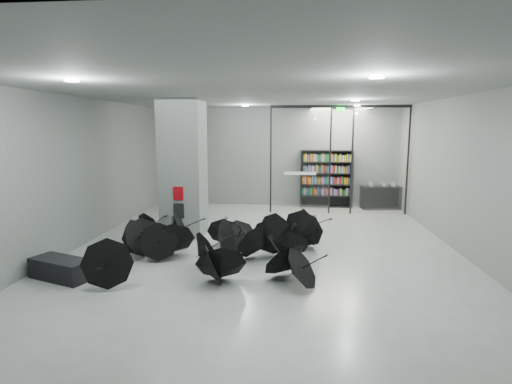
# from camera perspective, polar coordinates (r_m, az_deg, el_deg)

# --- Properties ---
(room) EXTENTS (14.00, 14.02, 4.01)m
(room) POSITION_cam_1_polar(r_m,az_deg,el_deg) (9.73, 0.98, 7.01)
(room) COLOR gray
(room) RESTS_ON ground
(column) EXTENTS (1.20, 1.20, 4.00)m
(column) POSITION_cam_1_polar(r_m,az_deg,el_deg) (12.19, -10.16, 3.30)
(column) COLOR slate
(column) RESTS_ON ground
(fire_cabinet) EXTENTS (0.28, 0.04, 0.38)m
(fire_cabinet) POSITION_cam_1_polar(r_m,az_deg,el_deg) (11.68, -10.87, -0.18)
(fire_cabinet) COLOR #A50A07
(fire_cabinet) RESTS_ON column
(info_panel) EXTENTS (0.30, 0.03, 0.42)m
(info_panel) POSITION_cam_1_polar(r_m,az_deg,el_deg) (11.77, -10.80, -2.59)
(info_panel) COLOR black
(info_panel) RESTS_ON column
(exit_sign) EXTENTS (0.30, 0.06, 0.15)m
(exit_sign) POSITION_cam_1_polar(r_m,az_deg,el_deg) (15.11, 11.78, 11.23)
(exit_sign) COLOR #0CE533
(exit_sign) RESTS_ON room
(glass_partition) EXTENTS (5.06, 0.08, 4.00)m
(glass_partition) POSITION_cam_1_polar(r_m,az_deg,el_deg) (15.33, 11.47, 5.08)
(glass_partition) COLOR silver
(glass_partition) RESTS_ON ground
(bench) EXTENTS (1.47, 1.02, 0.44)m
(bench) POSITION_cam_1_polar(r_m,az_deg,el_deg) (9.71, -25.65, -9.68)
(bench) COLOR black
(bench) RESTS_ON ground
(bookshelf) EXTENTS (2.10, 0.47, 2.30)m
(bookshelf) POSITION_cam_1_polar(r_m,az_deg,el_deg) (16.63, 9.86, 1.86)
(bookshelf) COLOR black
(bookshelf) RESTS_ON ground
(shop_counter) EXTENTS (1.59, 0.84, 0.91)m
(shop_counter) POSITION_cam_1_polar(r_m,az_deg,el_deg) (16.83, 17.09, -0.73)
(shop_counter) COLOR black
(shop_counter) RESTS_ON ground
(umbrella_cluster) EXTENTS (5.59, 4.51, 1.30)m
(umbrella_cluster) POSITION_cam_1_polar(r_m,az_deg,el_deg) (9.97, -3.94, -7.74)
(umbrella_cluster) COLOR black
(umbrella_cluster) RESTS_ON ground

